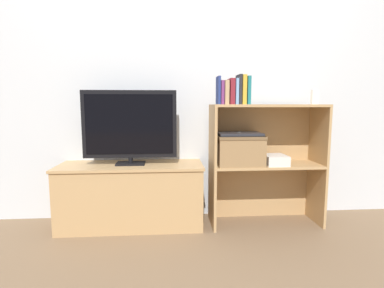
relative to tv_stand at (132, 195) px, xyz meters
name	(u,v)px	position (x,y,z in m)	size (l,w,h in m)	color
ground_plane	(194,234)	(0.48, -0.20, -0.25)	(16.00, 16.00, 0.00)	brown
wall_back	(190,76)	(0.48, 0.23, 0.95)	(10.00, 0.05, 2.40)	silver
tv_stand	(132,195)	(0.00, 0.00, 0.00)	(1.12, 0.41, 0.50)	tan
tv	(130,126)	(0.00, 0.00, 0.55)	(0.72, 0.14, 0.57)	black
bookshelf_lower_tier	(262,184)	(1.07, 0.03, 0.06)	(0.88, 0.34, 0.49)	tan
bookshelf_upper_tier	(264,126)	(1.07, 0.03, 0.54)	(0.88, 0.34, 0.47)	tan
book_navy	(218,90)	(0.67, -0.09, 0.81)	(0.02, 0.12, 0.20)	navy
book_plum	(221,93)	(0.69, -0.09, 0.80)	(0.02, 0.13, 0.17)	#6B2D66
book_tan	(226,93)	(0.72, -0.09, 0.80)	(0.03, 0.13, 0.18)	tan
book_maroon	(231,92)	(0.76, -0.09, 0.81)	(0.03, 0.14, 0.19)	maroon
book_skyblue	(235,92)	(0.80, -0.09, 0.81)	(0.02, 0.14, 0.19)	#709ECC
book_charcoal	(239,90)	(0.82, -0.09, 0.82)	(0.02, 0.14, 0.22)	#232328
book_mustard	(242,90)	(0.85, -0.09, 0.82)	(0.03, 0.16, 0.21)	gold
book_teal	(247,91)	(0.88, -0.09, 0.81)	(0.02, 0.16, 0.21)	#1E7075
baby_monitor	(315,97)	(1.44, -0.03, 0.77)	(0.05, 0.04, 0.14)	white
storage_basket_left	(239,148)	(0.84, -0.04, 0.37)	(0.36, 0.30, 0.23)	#937047
laptop	(239,134)	(0.84, -0.04, 0.49)	(0.33, 0.24, 0.02)	#2D2D33
magazine_stack	(275,160)	(1.12, -0.08, 0.28)	(0.17, 0.21, 0.08)	silver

